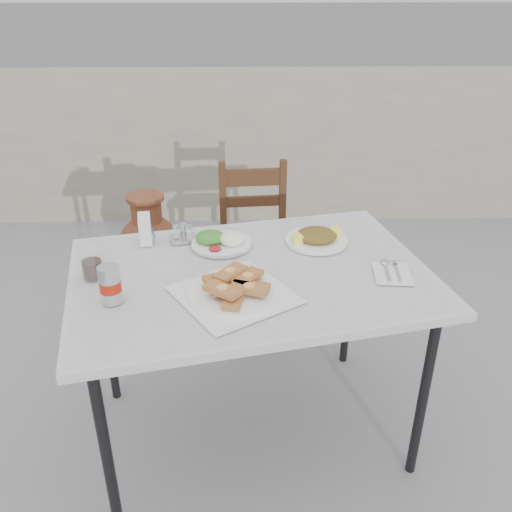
{
  "coord_description": "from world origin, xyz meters",
  "views": [
    {
      "loc": [
        -0.09,
        -1.81,
        1.85
      ],
      "look_at": [
        -0.05,
        0.06,
        0.87
      ],
      "focal_mm": 38.0,
      "sensor_mm": 36.0,
      "label": 1
    }
  ],
  "objects_px": {
    "pide_plate": "(234,287)",
    "chair": "(255,242)",
    "soda_can": "(110,284)",
    "napkin_holder": "(145,229)",
    "salad_chopped_plate": "(317,237)",
    "cafe_table": "(251,284)",
    "salad_rice_plate": "(221,240)",
    "cola_glass": "(92,265)",
    "condiment_caddy": "(183,235)",
    "terracotta_urn": "(151,257)"
  },
  "relations": [
    {
      "from": "napkin_holder",
      "to": "salad_chopped_plate",
      "type": "bearing_deg",
      "value": -11.19
    },
    {
      "from": "condiment_caddy",
      "to": "chair",
      "type": "xyz_separation_m",
      "value": [
        0.32,
        0.7,
        -0.38
      ]
    },
    {
      "from": "condiment_caddy",
      "to": "chair",
      "type": "bearing_deg",
      "value": 65.17
    },
    {
      "from": "pide_plate",
      "to": "chair",
      "type": "height_order",
      "value": "chair"
    },
    {
      "from": "cafe_table",
      "to": "salad_chopped_plate",
      "type": "bearing_deg",
      "value": 41.27
    },
    {
      "from": "cafe_table",
      "to": "salad_rice_plate",
      "type": "height_order",
      "value": "salad_rice_plate"
    },
    {
      "from": "napkin_holder",
      "to": "condiment_caddy",
      "type": "bearing_deg",
      "value": -6.42
    },
    {
      "from": "pide_plate",
      "to": "condiment_caddy",
      "type": "xyz_separation_m",
      "value": [
        -0.22,
        0.45,
        -0.01
      ]
    },
    {
      "from": "soda_can",
      "to": "terracotta_urn",
      "type": "xyz_separation_m",
      "value": [
        -0.1,
        1.28,
        -0.56
      ]
    },
    {
      "from": "salad_rice_plate",
      "to": "soda_can",
      "type": "relative_size",
      "value": 1.86
    },
    {
      "from": "soda_can",
      "to": "salad_chopped_plate",
      "type": "bearing_deg",
      "value": 30.58
    },
    {
      "from": "salad_rice_plate",
      "to": "chair",
      "type": "bearing_deg",
      "value": 77.84
    },
    {
      "from": "pide_plate",
      "to": "napkin_holder",
      "type": "height_order",
      "value": "napkin_holder"
    },
    {
      "from": "cola_glass",
      "to": "condiment_caddy",
      "type": "distance_m",
      "value": 0.44
    },
    {
      "from": "napkin_holder",
      "to": "chair",
      "type": "xyz_separation_m",
      "value": [
        0.48,
        0.71,
        -0.42
      ]
    },
    {
      "from": "pide_plate",
      "to": "salad_rice_plate",
      "type": "bearing_deg",
      "value": 98.93
    },
    {
      "from": "salad_chopped_plate",
      "to": "chair",
      "type": "bearing_deg",
      "value": 108.83
    },
    {
      "from": "napkin_holder",
      "to": "condiment_caddy",
      "type": "xyz_separation_m",
      "value": [
        0.16,
        0.01,
        -0.03
      ]
    },
    {
      "from": "soda_can",
      "to": "terracotta_urn",
      "type": "bearing_deg",
      "value": 94.57
    },
    {
      "from": "soda_can",
      "to": "condiment_caddy",
      "type": "distance_m",
      "value": 0.52
    },
    {
      "from": "salad_rice_plate",
      "to": "condiment_caddy",
      "type": "xyz_separation_m",
      "value": [
        -0.16,
        0.05,
        0.0
      ]
    },
    {
      "from": "pide_plate",
      "to": "napkin_holder",
      "type": "distance_m",
      "value": 0.58
    },
    {
      "from": "salad_rice_plate",
      "to": "condiment_caddy",
      "type": "distance_m",
      "value": 0.17
    },
    {
      "from": "cafe_table",
      "to": "terracotta_urn",
      "type": "height_order",
      "value": "cafe_table"
    },
    {
      "from": "condiment_caddy",
      "to": "chair",
      "type": "relative_size",
      "value": 0.14
    },
    {
      "from": "salad_rice_plate",
      "to": "pide_plate",
      "type": "bearing_deg",
      "value": -81.07
    },
    {
      "from": "cola_glass",
      "to": "napkin_holder",
      "type": "height_order",
      "value": "napkin_holder"
    },
    {
      "from": "salad_rice_plate",
      "to": "cola_glass",
      "type": "relative_size",
      "value": 2.2
    },
    {
      "from": "cafe_table",
      "to": "napkin_holder",
      "type": "xyz_separation_m",
      "value": [
        -0.44,
        0.27,
        0.12
      ]
    },
    {
      "from": "pide_plate",
      "to": "soda_can",
      "type": "relative_size",
      "value": 3.78
    },
    {
      "from": "salad_chopped_plate",
      "to": "salad_rice_plate",
      "type": "bearing_deg",
      "value": -176.63
    },
    {
      "from": "cafe_table",
      "to": "pide_plate",
      "type": "relative_size",
      "value": 2.99
    },
    {
      "from": "salad_chopped_plate",
      "to": "soda_can",
      "type": "xyz_separation_m",
      "value": [
        -0.77,
        -0.46,
        0.05
      ]
    },
    {
      "from": "cola_glass",
      "to": "napkin_holder",
      "type": "bearing_deg",
      "value": 63.31
    },
    {
      "from": "pide_plate",
      "to": "chair",
      "type": "bearing_deg",
      "value": 85.09
    },
    {
      "from": "soda_can",
      "to": "cola_glass",
      "type": "xyz_separation_m",
      "value": [
        -0.11,
        0.17,
        -0.02
      ]
    },
    {
      "from": "salad_chopped_plate",
      "to": "terracotta_urn",
      "type": "xyz_separation_m",
      "value": [
        -0.87,
        0.82,
        -0.51
      ]
    },
    {
      "from": "cafe_table",
      "to": "chair",
      "type": "height_order",
      "value": "chair"
    },
    {
      "from": "salad_rice_plate",
      "to": "terracotta_urn",
      "type": "xyz_separation_m",
      "value": [
        -0.47,
        0.84,
        -0.52
      ]
    },
    {
      "from": "cafe_table",
      "to": "chair",
      "type": "xyz_separation_m",
      "value": [
        0.04,
        0.97,
        -0.3
      ]
    },
    {
      "from": "salad_chopped_plate",
      "to": "napkin_holder",
      "type": "distance_m",
      "value": 0.73
    },
    {
      "from": "pide_plate",
      "to": "condiment_caddy",
      "type": "bearing_deg",
      "value": 116.58
    },
    {
      "from": "napkin_holder",
      "to": "chair",
      "type": "distance_m",
      "value": 0.95
    },
    {
      "from": "condiment_caddy",
      "to": "chair",
      "type": "height_order",
      "value": "chair"
    },
    {
      "from": "cola_glass",
      "to": "condiment_caddy",
      "type": "bearing_deg",
      "value": 45.12
    },
    {
      "from": "soda_can",
      "to": "cafe_table",
      "type": "bearing_deg",
      "value": 22.99
    },
    {
      "from": "cafe_table",
      "to": "soda_can",
      "type": "relative_size",
      "value": 11.29
    },
    {
      "from": "pide_plate",
      "to": "salad_chopped_plate",
      "type": "height_order",
      "value": "pide_plate"
    },
    {
      "from": "chair",
      "to": "terracotta_urn",
      "type": "relative_size",
      "value": 1.26
    },
    {
      "from": "pide_plate",
      "to": "cola_glass",
      "type": "relative_size",
      "value": 4.46
    }
  ]
}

